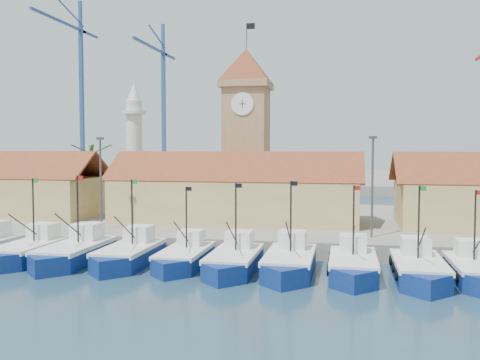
# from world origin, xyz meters

# --- Properties ---
(ground) EXTENTS (400.00, 400.00, 0.00)m
(ground) POSITION_xyz_m (0.00, 0.00, 0.00)
(ground) COLOR #1C374A
(ground) RESTS_ON ground
(quay) EXTENTS (140.00, 32.00, 1.50)m
(quay) POSITION_xyz_m (0.00, 24.00, 0.75)
(quay) COLOR gray
(quay) RESTS_ON ground
(terminal) EXTENTS (240.00, 80.00, 2.00)m
(terminal) POSITION_xyz_m (0.00, 110.00, 1.00)
(terminal) COLOR gray
(terminal) RESTS_ON ground
(boat_1) EXTENTS (3.53, 9.67, 7.32)m
(boat_1) POSITION_xyz_m (-14.24, 2.99, 0.76)
(boat_1) COLOR navy
(boat_1) RESTS_ON ground
(boat_2) EXTENTS (3.67, 10.06, 7.61)m
(boat_2) POSITION_xyz_m (-10.12, 2.86, 0.79)
(boat_2) COLOR navy
(boat_2) RESTS_ON ground
(boat_3) EXTENTS (3.52, 9.65, 7.30)m
(boat_3) POSITION_xyz_m (-5.49, 3.26, 0.75)
(boat_3) COLOR navy
(boat_3) RESTS_ON ground
(boat_4) EXTENTS (3.25, 8.90, 6.73)m
(boat_4) POSITION_xyz_m (-0.89, 3.43, 0.70)
(boat_4) COLOR navy
(boat_4) RESTS_ON ground
(boat_5) EXTENTS (3.44, 9.43, 7.13)m
(boat_5) POSITION_xyz_m (3.33, 2.60, 0.74)
(boat_5) COLOR navy
(boat_5) RESTS_ON ground
(boat_6) EXTENTS (3.55, 9.73, 7.36)m
(boat_6) POSITION_xyz_m (7.59, 2.68, 0.76)
(boat_6) COLOR navy
(boat_6) RESTS_ON ground
(boat_7) EXTENTS (3.41, 9.35, 7.08)m
(boat_7) POSITION_xyz_m (12.26, 2.67, 0.73)
(boat_7) COLOR navy
(boat_7) RESTS_ON ground
(boat_8) EXTENTS (3.45, 9.44, 7.14)m
(boat_8) POSITION_xyz_m (16.85, 2.25, 0.74)
(boat_8) COLOR navy
(boat_8) RESTS_ON ground
(boat_9) EXTENTS (3.30, 9.05, 6.85)m
(boat_9) POSITION_xyz_m (20.74, 2.69, 0.71)
(boat_9) COLOR navy
(boat_9) RESTS_ON ground
(hall_center) EXTENTS (27.04, 10.13, 7.61)m
(hall_center) POSITION_xyz_m (0.00, 20.00, 3.99)
(hall_center) COLOR tan
(hall_center) RESTS_ON quay
(clock_tower) EXTENTS (5.80, 5.80, 22.70)m
(clock_tower) POSITION_xyz_m (0.00, 26.00, 11.96)
(clock_tower) COLOR tan
(clock_tower) RESTS_ON quay
(minaret) EXTENTS (3.00, 3.00, 16.30)m
(minaret) POSITION_xyz_m (-15.00, 28.00, 9.73)
(minaret) COLOR silver
(minaret) RESTS_ON quay
(palm_tree) EXTENTS (5.60, 5.03, 8.39)m
(palm_tree) POSITION_xyz_m (-20.00, 26.00, 6.25)
(palm_tree) COLOR brown
(palm_tree) RESTS_ON quay
(lamp_posts) EXTENTS (80.70, 0.25, 9.03)m
(lamp_posts) POSITION_xyz_m (0.50, 12.00, 6.48)
(lamp_posts) COLOR #3F3F44
(lamp_posts) RESTS_ON quay
(crane_blue_far) EXTENTS (1.00, 34.10, 48.16)m
(crane_blue_far) POSITION_xyz_m (-60.88, 100.55, 28.81)
(crane_blue_far) COLOR navy
(crane_blue_far) RESTS_ON terminal
(crane_blue_near) EXTENTS (1.00, 31.57, 42.20)m
(crane_blue_near) POSITION_xyz_m (-38.98, 106.75, 25.33)
(crane_blue_near) COLOR navy
(crane_blue_near) RESTS_ON terminal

